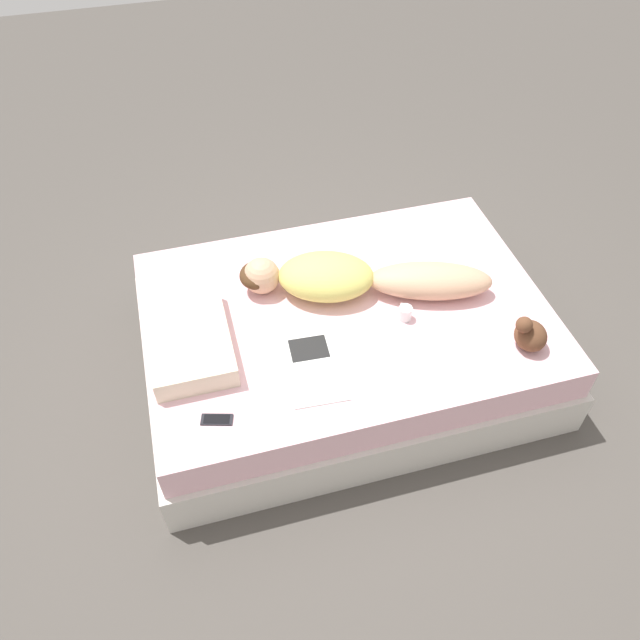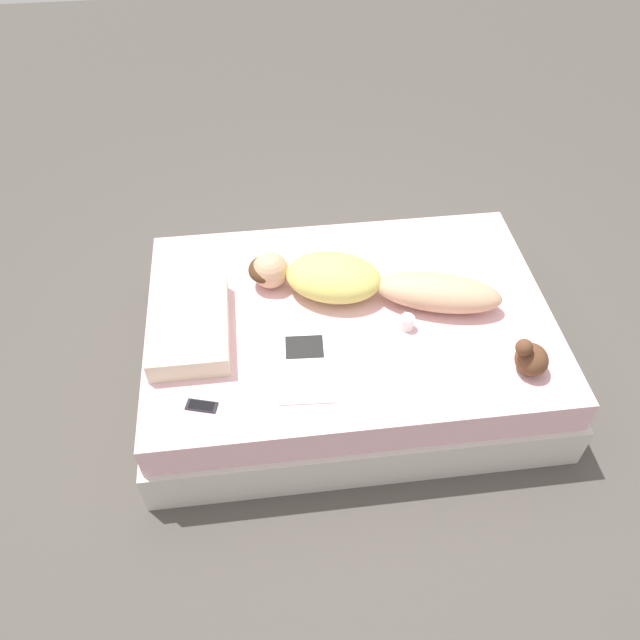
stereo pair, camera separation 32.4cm
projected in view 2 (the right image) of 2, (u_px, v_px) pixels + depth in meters
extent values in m
plane|color=#4C4742|center=(346.00, 368.00, 3.70)|extent=(12.00, 12.00, 0.00)
cube|color=beige|center=(347.00, 353.00, 3.60)|extent=(1.56, 2.22, 0.28)
cube|color=beige|center=(348.00, 324.00, 3.42)|extent=(1.50, 2.16, 0.20)
ellipsoid|color=tan|center=(438.00, 292.00, 3.32)|extent=(0.43, 0.72, 0.18)
ellipsoid|color=#D1C660|center=(333.00, 277.00, 3.38)|extent=(0.49, 0.60, 0.21)
ellipsoid|color=#472D19|center=(266.00, 269.00, 3.42)|extent=(0.25, 0.24, 0.11)
sphere|color=tan|center=(270.00, 270.00, 3.42)|extent=(0.20, 0.20, 0.20)
cube|color=white|center=(306.00, 384.00, 3.01)|extent=(0.25, 0.29, 0.01)
cube|color=white|center=(304.00, 348.00, 3.17)|extent=(0.25, 0.29, 0.01)
cube|color=black|center=(304.00, 347.00, 3.17)|extent=(0.16, 0.20, 0.00)
cylinder|color=white|center=(407.00, 322.00, 3.24)|extent=(0.07, 0.07, 0.08)
cylinder|color=black|center=(408.00, 318.00, 3.22)|extent=(0.06, 0.06, 0.00)
torus|color=white|center=(405.00, 317.00, 3.27)|extent=(0.05, 0.01, 0.05)
cube|color=black|center=(202.00, 406.00, 2.93)|extent=(0.10, 0.16, 0.01)
cube|color=black|center=(201.00, 405.00, 2.92)|extent=(0.08, 0.13, 0.00)
ellipsoid|color=brown|center=(531.00, 359.00, 3.03)|extent=(0.18, 0.16, 0.15)
sphere|color=brown|center=(524.00, 347.00, 2.95)|extent=(0.08, 0.08, 0.08)
cube|color=beige|center=(190.00, 325.00, 3.20)|extent=(0.63, 0.40, 0.12)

